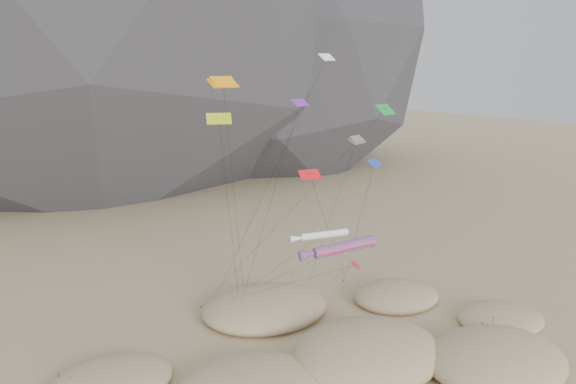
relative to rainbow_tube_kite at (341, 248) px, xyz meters
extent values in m
plane|color=#CCB789|center=(-1.82, -7.43, -10.20)|extent=(500.00, 500.00, 0.00)
ellipsoid|color=black|center=(54.18, 102.57, 27.80)|extent=(130.55, 126.41, 100.00)
ellipsoid|color=#CCB789|center=(9.01, -12.16, -9.28)|extent=(14.04, 11.94, 4.09)
ellipsoid|color=#CCB789|center=(-0.32, -4.81, -9.18)|extent=(15.19, 12.91, 4.52)
ellipsoid|color=#CCB789|center=(17.96, -6.08, -9.72)|extent=(10.17, 8.64, 2.09)
ellipsoid|color=#CCB789|center=(-2.93, 10.00, -9.43)|extent=(14.85, 12.63, 3.41)
ellipsoid|color=#CCB789|center=(12.37, 4.60, -9.61)|extent=(10.90, 9.27, 2.62)
ellipsoid|color=#CCB789|center=(-22.03, 4.48, -9.73)|extent=(10.90, 9.26, 2.09)
ellipsoid|color=black|center=(9.40, -10.69, -9.20)|extent=(2.83, 2.42, 0.85)
ellipsoid|color=black|center=(6.32, -12.86, -9.40)|extent=(1.99, 1.70, 0.60)
ellipsoid|color=black|center=(-13.11, -1.97, -9.40)|extent=(2.50, 2.14, 0.75)
ellipsoid|color=black|center=(-9.33, -0.11, -9.50)|extent=(1.93, 1.65, 0.58)
ellipsoid|color=black|center=(1.82, -2.47, -9.10)|extent=(3.58, 3.06, 1.07)
ellipsoid|color=black|center=(4.47, -2.16, -9.20)|extent=(2.37, 2.03, 0.71)
ellipsoid|color=black|center=(-0.56, -6.84, -9.30)|extent=(2.62, 2.24, 0.79)
ellipsoid|color=black|center=(15.12, -6.91, -9.60)|extent=(2.33, 1.99, 0.70)
ellipsoid|color=black|center=(-3.98, 9.38, -9.20)|extent=(2.76, 2.36, 0.83)
ellipsoid|color=black|center=(-1.82, 7.97, -9.30)|extent=(2.71, 2.32, 0.81)
ellipsoid|color=black|center=(12.89, 7.18, -9.50)|extent=(2.53, 2.16, 0.76)
ellipsoid|color=black|center=(8.87, 5.72, -9.60)|extent=(2.47, 2.11, 0.74)
ellipsoid|color=black|center=(-24.74, 5.90, -9.70)|extent=(2.57, 2.20, 0.77)
cylinder|color=#3F2D1E|center=(-4.81, 12.74, -10.05)|extent=(0.08, 0.08, 0.30)
cylinder|color=#3F2D1E|center=(-3.83, 13.93, -10.05)|extent=(0.08, 0.08, 0.30)
cylinder|color=#3F2D1E|center=(0.44, 18.14, -10.05)|extent=(0.08, 0.08, 0.30)
cylinder|color=#3F2D1E|center=(6.47, 18.82, -10.05)|extent=(0.08, 0.08, 0.30)
cylinder|color=#3F2D1E|center=(10.72, 12.88, -10.05)|extent=(0.08, 0.08, 0.30)
cylinder|color=#3F2D1E|center=(-8.58, 15.49, -10.05)|extent=(0.08, 0.08, 0.30)
cylinder|color=#3F2D1E|center=(12.79, 15.43, -10.05)|extent=(0.08, 0.08, 0.30)
cylinder|color=#3F2D1E|center=(-8.28, 13.76, -10.05)|extent=(0.08, 0.08, 0.30)
cylinder|color=red|center=(0.29, -0.07, 0.04)|extent=(6.46, 2.56, 1.80)
sphere|color=red|center=(3.35, -0.78, 0.29)|extent=(1.21, 1.21, 1.21)
cone|color=red|center=(-3.08, 0.70, -0.28)|extent=(2.77, 1.60, 1.29)
cylinder|color=black|center=(-0.58, 8.48, -5.08)|extent=(1.76, 17.13, 10.25)
cylinder|color=white|center=(0.42, 3.50, 0.38)|extent=(4.60, 2.54, 1.07)
sphere|color=white|center=(2.56, 2.58, 0.56)|extent=(0.78, 0.78, 0.78)
cone|color=white|center=(-1.93, 4.51, 0.14)|extent=(2.01, 1.37, 0.80)
cylinder|color=black|center=(-1.40, 9.99, -4.91)|extent=(3.68, 12.99, 10.59)
cube|color=#F69D0C|center=(-10.05, 5.08, 16.09)|extent=(3.06, 1.67, 0.85)
cube|color=#F69D0C|center=(-10.05, 5.08, 16.31)|extent=(2.59, 1.33, 0.83)
cylinder|color=black|center=(-6.34, 10.34, 2.95)|extent=(7.45, 10.55, 26.30)
cube|color=red|center=(8.20, 7.78, 9.30)|extent=(2.72, 1.89, 0.69)
cube|color=red|center=(8.20, 7.78, 9.53)|extent=(2.29, 1.55, 0.68)
cylinder|color=black|center=(7.41, 11.45, -0.45)|extent=(1.60, 7.37, 19.51)
cube|color=white|center=(2.18, 5.76, 18.56)|extent=(1.95, 1.25, 0.74)
cube|color=white|center=(2.18, 5.76, 18.41)|extent=(0.26, 0.28, 0.61)
cylinder|color=black|center=(-3.05, 9.76, 4.21)|extent=(10.50, 8.04, 28.71)
cube|color=green|center=(10.89, 6.14, 12.84)|extent=(2.97, 2.03, 1.16)
cube|color=green|center=(10.89, 6.14, 12.69)|extent=(0.43, 0.47, 0.90)
cylinder|color=black|center=(1.16, 10.81, 1.35)|extent=(19.49, 9.38, 23.01)
cube|color=blue|center=(5.40, 1.51, 7.83)|extent=(2.08, 1.62, 0.70)
cube|color=blue|center=(5.40, 1.51, 7.68)|extent=(0.28, 0.28, 0.64)
cylinder|color=black|center=(8.06, 7.19, -1.16)|extent=(5.35, 11.40, 17.99)
cube|color=#C71247|center=(-0.53, -2.95, -0.82)|extent=(1.59, 1.76, 0.54)
cube|color=#C71247|center=(-0.53, -2.95, -0.97)|extent=(0.22, 0.23, 0.54)
cylinder|color=black|center=(-4.55, 6.27, -5.49)|extent=(8.07, 18.46, 9.34)
cube|color=#B8D916|center=(-10.16, 5.92, 12.82)|extent=(2.58, 1.91, 0.99)
cube|color=#B8D916|center=(-10.16, 5.92, 12.67)|extent=(0.38, 0.41, 0.77)
cylinder|color=black|center=(-7.48, 9.33, 1.34)|extent=(5.38, 6.85, 22.97)
cube|color=purple|center=(-3.05, 2.94, 14.22)|extent=(1.95, 1.33, 0.65)
cube|color=purple|center=(-3.05, 2.94, 14.07)|extent=(0.25, 0.23, 0.62)
cylinder|color=black|center=(-3.93, 7.84, 2.04)|extent=(1.78, 9.83, 24.38)
cube|color=red|center=(-4.49, -0.86, 7.98)|extent=(2.12, 1.35, 0.79)
cube|color=red|center=(-4.49, -0.86, 7.83)|extent=(0.28, 0.29, 0.67)
cylinder|color=black|center=(4.15, 7.29, -1.08)|extent=(17.30, 16.32, 18.14)
camera|label=1|loc=(-33.32, -41.85, 17.36)|focal=35.00mm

